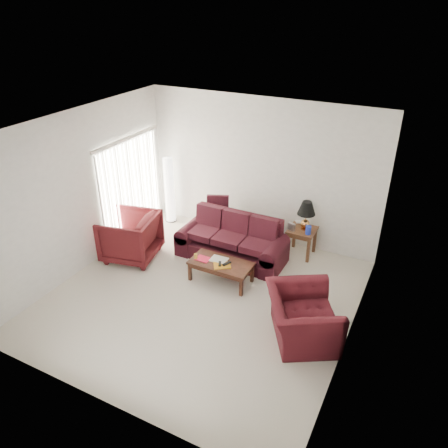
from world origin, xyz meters
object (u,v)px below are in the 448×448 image
Objects in this scene: armchair_left at (130,237)px; sofa at (231,239)px; end_table at (301,242)px; armchair_right at (302,317)px; floor_lamp at (169,190)px; coffee_table at (221,272)px.

sofa is at bearing 103.49° from armchair_left.
end_table is 0.50× the size of armchair_right.
sofa is at bearing 21.32° from armchair_right.
floor_lamp is at bearing 179.09° from end_table.
floor_lamp is at bearing 156.46° from sofa.
coffee_table is at bearing 36.67° from armchair_right.
floor_lamp reaches higher than armchair_right.
coffee_table is (-1.77, 0.75, -0.18)m from armchair_right.
coffee_table is (1.97, 0.07, -0.27)m from armchair_left.
armchair_left is at bearing -151.30° from end_table.
sofa reaches higher than armchair_right.
end_table is at bearing 80.29° from coffee_table.
armchair_left is (-1.80, -0.86, 0.03)m from sofa.
sofa is at bearing 125.85° from coffee_table.
sofa is 1.38× the size of floor_lamp.
coffee_table is at bearing -78.34° from sofa.
coffee_table is at bearing 79.97° from armchair_left.
end_table is 3.19m from floor_lamp.
end_table is at bearing 32.03° from sofa.
armchair_left is 0.89× the size of armchair_right.
end_table is at bearing -0.91° from floor_lamp.
armchair_right is (0.76, -2.31, 0.09)m from end_table.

